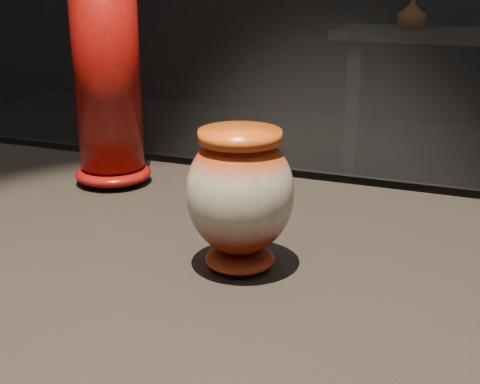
% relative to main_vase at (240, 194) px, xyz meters
% --- Properties ---
extents(main_vase, '(0.17, 0.17, 0.18)m').
position_rel_main_vase_xyz_m(main_vase, '(0.00, 0.00, 0.00)').
color(main_vase, '#671709').
rests_on(main_vase, display_plinth).
extents(tall_vase, '(0.16, 0.16, 0.43)m').
position_rel_main_vase_xyz_m(tall_vase, '(-0.34, 0.25, 0.11)').
color(tall_vase, '#B7100C').
rests_on(tall_vase, display_plinth).
extents(back_vase_left, '(0.24, 0.24, 0.18)m').
position_rel_main_vase_xyz_m(back_vase_left, '(-0.27, 3.44, -0.01)').
color(back_vase_left, brown).
rests_on(back_vase_left, back_shelf).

